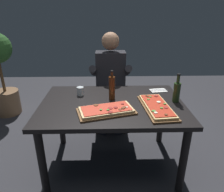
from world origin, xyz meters
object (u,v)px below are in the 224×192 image
pizza_rectangular_front (106,110)px  pizza_rectangular_left (157,107)px  dining_table (112,111)px  wine_bottle_dark (112,88)px  oil_bottle_amber (177,91)px  diner_chair (110,94)px  potted_plant_corner (1,71)px  tumbler_near_camera (80,92)px  seated_diner (110,79)px

pizza_rectangular_front → pizza_rectangular_left: same height
dining_table → wine_bottle_dark: 0.24m
oil_bottle_amber → diner_chair: oil_bottle_amber is taller
dining_table → pizza_rectangular_front: size_ratio=2.53×
oil_bottle_amber → potted_plant_corner: (-2.30, 1.24, -0.13)m
dining_table → pizza_rectangular_front: (-0.06, -0.20, 0.12)m
potted_plant_corner → pizza_rectangular_front: bearing=-42.0°
tumbler_near_camera → potted_plant_corner: potted_plant_corner is taller
dining_table → diner_chair: diner_chair is taller
dining_table → wine_bottle_dark: bearing=89.7°
dining_table → oil_bottle_amber: (0.63, 0.01, 0.20)m
oil_bottle_amber → tumbler_near_camera: (-0.96, 0.20, -0.07)m
diner_chair → oil_bottle_amber: bearing=-53.1°
pizza_rectangular_front → pizza_rectangular_left: size_ratio=0.97×
oil_bottle_amber → potted_plant_corner: size_ratio=0.22×
pizza_rectangular_left → potted_plant_corner: 2.51m
seated_diner → pizza_rectangular_front: bearing=-93.3°
diner_chair → potted_plant_corner: 1.73m
pizza_rectangular_front → diner_chair: (0.05, 1.06, -0.27)m
dining_table → diner_chair: bearing=90.2°
diner_chair → pizza_rectangular_front: bearing=-92.9°
tumbler_near_camera → seated_diner: (0.33, 0.53, -0.04)m
potted_plant_corner → pizza_rectangular_left: bearing=-33.9°
wine_bottle_dark → oil_bottle_amber: (0.63, -0.08, -0.02)m
pizza_rectangular_front → oil_bottle_amber: 0.73m
diner_chair → seated_diner: (-0.00, -0.12, 0.26)m
diner_chair → seated_diner: size_ratio=0.65×
dining_table → diner_chair: size_ratio=1.61×
dining_table → potted_plant_corner: bearing=143.1°
dining_table → potted_plant_corner: potted_plant_corner is taller
pizza_rectangular_left → pizza_rectangular_front: bearing=-172.6°
pizza_rectangular_front → potted_plant_corner: bearing=138.0°
dining_table → seated_diner: size_ratio=1.05×
pizza_rectangular_left → oil_bottle_amber: 0.29m
pizza_rectangular_left → potted_plant_corner: bearing=146.1°
pizza_rectangular_left → seated_diner: bearing=115.1°
wine_bottle_dark → pizza_rectangular_left: bearing=-29.5°
oil_bottle_amber → wine_bottle_dark: bearing=173.1°
seated_diner → potted_plant_corner: (-1.67, 0.52, -0.03)m
seated_diner → tumbler_near_camera: bearing=-122.0°
tumbler_near_camera → potted_plant_corner: (-1.34, 1.05, -0.06)m
oil_bottle_amber → diner_chair: bearing=126.9°
dining_table → tumbler_near_camera: 0.41m
oil_bottle_amber → dining_table: bearing=-178.9°
diner_chair → potted_plant_corner: (-1.67, 0.40, 0.23)m
oil_bottle_amber → tumbler_near_camera: 0.99m
tumbler_near_camera → seated_diner: bearing=58.0°
pizza_rectangular_front → tumbler_near_camera: size_ratio=6.24×
pizza_rectangular_front → dining_table: bearing=74.5°
pizza_rectangular_left → potted_plant_corner: size_ratio=0.44×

